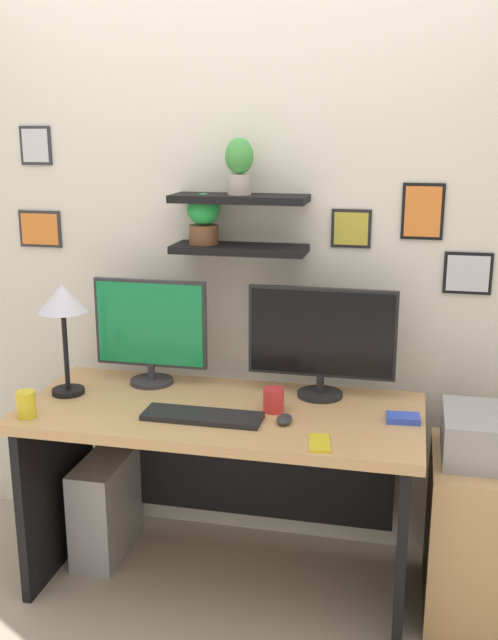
# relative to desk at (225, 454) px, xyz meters

# --- Properties ---
(ground_plane) EXTENTS (8.00, 8.00, 0.00)m
(ground_plane) POSITION_rel_desk_xyz_m (0.00, -0.05, -0.54)
(ground_plane) COLOR tan
(back_wall_assembly) EXTENTS (4.40, 0.24, 2.70)m
(back_wall_assembly) POSITION_rel_desk_xyz_m (-0.00, 0.38, 0.82)
(back_wall_assembly) COLOR silver
(back_wall_assembly) RESTS_ON ground
(desk) EXTENTS (1.52, 0.68, 0.75)m
(desk) POSITION_rel_desk_xyz_m (0.00, 0.00, 0.00)
(desk) COLOR tan
(desk) RESTS_ON ground
(monitor_left) EXTENTS (0.47, 0.18, 0.44)m
(monitor_left) POSITION_rel_desk_xyz_m (-0.35, 0.16, 0.44)
(monitor_left) COLOR #2D2D33
(monitor_left) RESTS_ON desk
(monitor_right) EXTENTS (0.58, 0.18, 0.44)m
(monitor_right) POSITION_rel_desk_xyz_m (0.35, 0.16, 0.45)
(monitor_right) COLOR black
(monitor_right) RESTS_ON desk
(keyboard) EXTENTS (0.44, 0.14, 0.02)m
(keyboard) POSITION_rel_desk_xyz_m (-0.04, -0.17, 0.22)
(keyboard) COLOR black
(keyboard) RESTS_ON desk
(computer_mouse) EXTENTS (0.06, 0.09, 0.03)m
(computer_mouse) POSITION_rel_desk_xyz_m (0.26, -0.15, 0.23)
(computer_mouse) COLOR #2D2D33
(computer_mouse) RESTS_ON desk
(desk_lamp) EXTENTS (0.19, 0.19, 0.45)m
(desk_lamp) POSITION_rel_desk_xyz_m (-0.64, -0.04, 0.57)
(desk_lamp) COLOR black
(desk_lamp) RESTS_ON desk
(cell_phone) EXTENTS (0.09, 0.15, 0.01)m
(cell_phone) POSITION_rel_desk_xyz_m (0.41, -0.30, 0.22)
(cell_phone) COLOR yellow
(cell_phone) RESTS_ON desk
(coffee_mug) EXTENTS (0.08, 0.08, 0.09)m
(coffee_mug) POSITION_rel_desk_xyz_m (0.20, -0.04, 0.26)
(coffee_mug) COLOR red
(coffee_mug) RESTS_ON desk
(pen_cup) EXTENTS (0.07, 0.07, 0.10)m
(pen_cup) POSITION_rel_desk_xyz_m (-0.67, -0.30, 0.26)
(pen_cup) COLOR yellow
(pen_cup) RESTS_ON desk
(scissors_tray) EXTENTS (0.13, 0.09, 0.02)m
(scissors_tray) POSITION_rel_desk_xyz_m (0.68, -0.04, 0.23)
(scissors_tray) COLOR blue
(scissors_tray) RESTS_ON desk
(drawer_cabinet) EXTENTS (0.44, 0.50, 0.62)m
(drawer_cabinet) POSITION_rel_desk_xyz_m (1.01, -0.00, -0.23)
(drawer_cabinet) COLOR tan
(drawer_cabinet) RESTS_ON ground
(printer) EXTENTS (0.38, 0.34, 0.17)m
(printer) POSITION_rel_desk_xyz_m (1.01, -0.00, 0.17)
(printer) COLOR #9E9EA3
(printer) RESTS_ON drawer_cabinet
(computer_tower_left) EXTENTS (0.18, 0.40, 0.43)m
(computer_tower_left) POSITION_rel_desk_xyz_m (-0.54, 0.05, -0.32)
(computer_tower_left) COLOR #99999E
(computer_tower_left) RESTS_ON ground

